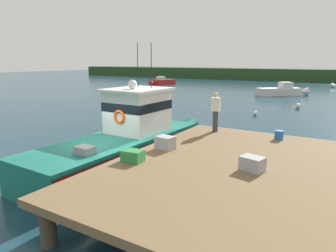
{
  "coord_description": "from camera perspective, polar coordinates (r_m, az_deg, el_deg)",
  "views": [
    {
      "loc": [
        7.7,
        -7.98,
        4.1
      ],
      "look_at": [
        1.2,
        2.73,
        1.4
      ],
      "focal_mm": 32.52,
      "sensor_mm": 36.0,
      "label": 1
    }
  ],
  "objects": [
    {
      "name": "mooring_buoy_channel_marker",
      "position": [
        28.85,
        23.19,
        3.47
      ],
      "size": [
        0.47,
        0.47,
        0.47
      ],
      "primitive_type": "sphere",
      "color": "silver",
      "rests_on": "ground"
    },
    {
      "name": "crate_single_far",
      "position": [
        8.53,
        15.51,
        -6.81
      ],
      "size": [
        0.68,
        0.56,
        0.38
      ],
      "primitive_type": "cube",
      "rotation": [
        0.0,
        0.0,
        -0.23
      ],
      "color": "#9E9EA3",
      "rests_on": "dock"
    },
    {
      "name": "deckhand_by_the_boat",
      "position": [
        12.71,
        8.92,
        2.78
      ],
      "size": [
        0.36,
        0.22,
        1.63
      ],
      "color": "#383842",
      "rests_on": "dock"
    },
    {
      "name": "dock",
      "position": [
        9.01,
        10.72,
        -7.67
      ],
      "size": [
        6.0,
        9.0,
        1.2
      ],
      "color": "#4C3D2D",
      "rests_on": "ground"
    },
    {
      "name": "far_shoreline",
      "position": [
        70.46,
        25.28,
        8.65
      ],
      "size": [
        120.0,
        8.0,
        2.4
      ],
      "primitive_type": "cube",
      "color": "#284723",
      "rests_on": "ground"
    },
    {
      "name": "moored_boat_near_channel",
      "position": [
        54.27,
        -1.03,
        8.33
      ],
      "size": [
        2.52,
        5.64,
        1.41
      ],
      "color": "red",
      "rests_on": "ground"
    },
    {
      "name": "crate_single_by_cleat",
      "position": [
        9.0,
        -6.61,
        -5.57
      ],
      "size": [
        0.64,
        0.5,
        0.34
      ],
      "primitive_type": "cube",
      "rotation": [
        0.0,
        0.0,
        0.1
      ],
      "color": "#2D8442",
      "rests_on": "dock"
    },
    {
      "name": "ground_plane",
      "position": [
        11.82,
        -12.05,
        -8.4
      ],
      "size": [
        200.0,
        200.0,
        0.0
      ],
      "primitive_type": "plane",
      "color": "#193847"
    },
    {
      "name": "bait_bucket",
      "position": [
        12.13,
        20.08,
        -1.6
      ],
      "size": [
        0.32,
        0.32,
        0.34
      ],
      "primitive_type": "cylinder",
      "color": "#2866B2",
      "rests_on": "dock"
    },
    {
      "name": "crate_stack_mid_dock",
      "position": [
        10.15,
        -0.53,
        -3.15
      ],
      "size": [
        0.65,
        0.52,
        0.44
      ],
      "primitive_type": "cube",
      "rotation": [
        0.0,
        0.0,
        -0.14
      ],
      "color": "#9E9EA3",
      "rests_on": "dock"
    },
    {
      "name": "moored_boat_off_the_point",
      "position": [
        39.07,
        20.56,
        6.17
      ],
      "size": [
        5.6,
        5.06,
        1.6
      ],
      "color": "silver",
      "rests_on": "ground"
    },
    {
      "name": "mooring_buoy_spare_mooring",
      "position": [
        24.18,
        16.02,
        2.33
      ],
      "size": [
        0.34,
        0.34,
        0.34
      ],
      "primitive_type": "sphere",
      "color": "silver",
      "rests_on": "ground"
    },
    {
      "name": "main_fishing_boat",
      "position": [
        12.31,
        -7.41,
        -2.49
      ],
      "size": [
        2.75,
        9.84,
        4.8
      ],
      "color": "#196B5B",
      "rests_on": "ground"
    },
    {
      "name": "mooring_buoy_inshore",
      "position": [
        31.51,
        -2.21,
        4.99
      ],
      "size": [
        0.36,
        0.36,
        0.36
      ],
      "primitive_type": "sphere",
      "color": "silver",
      "rests_on": "ground"
    }
  ]
}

